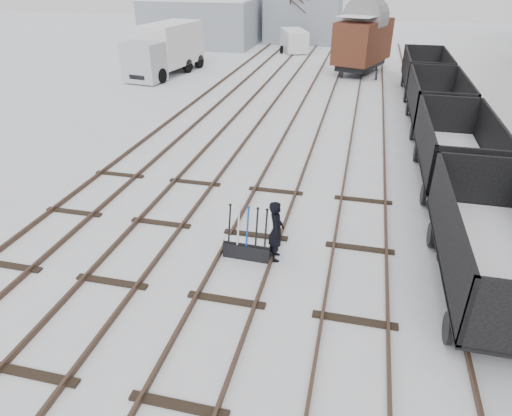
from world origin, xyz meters
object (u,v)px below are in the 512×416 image
at_px(crane, 158,18).
at_px(ground_frame, 248,248).
at_px(box_van_wagon, 363,40).
at_px(worker, 276,231).
at_px(panel_van, 294,40).
at_px(freight_wagon_a, 492,261).
at_px(lorry, 165,49).

bearing_deg(crane, ground_frame, -68.32).
bearing_deg(box_van_wagon, ground_frame, -75.96).
distance_m(worker, crane, 37.05).
height_order(worker, crane, crane).
bearing_deg(crane, box_van_wagon, -29.80).
bearing_deg(ground_frame, panel_van, 99.19).
relative_size(freight_wagon_a, lorry, 0.78).
height_order(worker, lorry, lorry).
xyz_separation_m(freight_wagon_a, panel_van, (-9.95, 32.20, 0.02)).
bearing_deg(crane, lorry, -69.74).
bearing_deg(panel_van, worker, -102.55).
relative_size(box_van_wagon, panel_van, 1.29).
bearing_deg(worker, ground_frame, 86.59).
xyz_separation_m(box_van_wagon, panel_van, (-6.09, 7.93, -1.36)).
xyz_separation_m(ground_frame, freight_wagon_a, (5.96, -0.17, 0.65)).
relative_size(box_van_wagon, lorry, 0.76).
bearing_deg(panel_van, lorry, -143.36).
xyz_separation_m(worker, freight_wagon_a, (5.21, -0.27, 0.07)).
height_order(box_van_wagon, crane, crane).
height_order(ground_frame, freight_wagon_a, freight_wagon_a).
height_order(freight_wagon_a, lorry, lorry).
xyz_separation_m(worker, crane, (-17.79, 32.47, 1.55)).
bearing_deg(lorry, ground_frame, -53.13).
relative_size(ground_frame, crane, 0.16).
xyz_separation_m(freight_wagon_a, box_van_wagon, (-3.86, 24.27, 1.38)).
distance_m(ground_frame, panel_van, 32.29).
distance_m(worker, box_van_wagon, 24.08).
bearing_deg(box_van_wagon, lorry, -146.53).
distance_m(box_van_wagon, panel_van, 10.09).
xyz_separation_m(ground_frame, panel_van, (-3.99, 32.04, 0.67)).
bearing_deg(lorry, worker, -51.43).
distance_m(ground_frame, box_van_wagon, 24.28).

